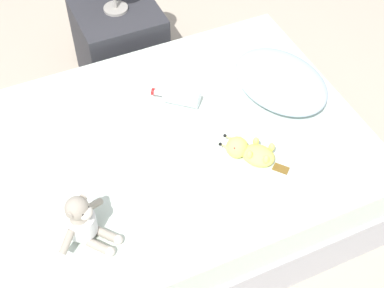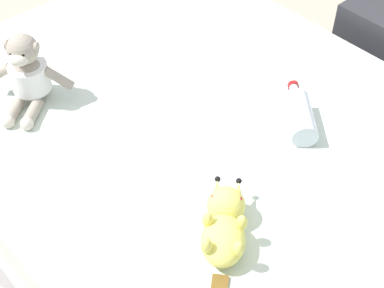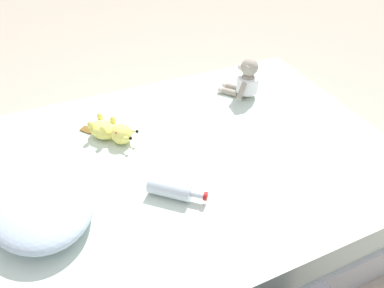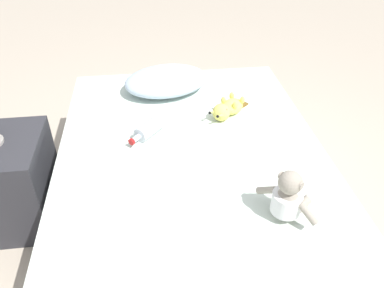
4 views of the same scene
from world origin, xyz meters
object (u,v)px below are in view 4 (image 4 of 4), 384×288
pillow (166,81)px  plush_yellow_creature (228,109)px  bed (192,186)px  glass_bottle (149,129)px  nightstand (4,183)px  plush_monkey (288,198)px

pillow → plush_yellow_creature: (0.33, -0.35, -0.02)m
bed → pillow: size_ratio=3.20×
glass_bottle → nightstand: 0.83m
glass_bottle → bed: bearing=-40.7°
plush_yellow_creature → nightstand: 1.29m
nightstand → plush_monkey: bearing=-24.1°
pillow → nightstand: 1.10m
bed → nightstand: nightstand is taller
plush_monkey → nightstand: (-1.33, 0.60, -0.30)m
pillow → plush_monkey: bearing=-70.2°
nightstand → bed: bearing=-6.9°
bed → plush_yellow_creature: bearing=52.3°
glass_bottle → pillow: bearing=75.4°
bed → glass_bottle: bearing=139.3°
plush_monkey → nightstand: size_ratio=0.49×
bed → pillow: bearing=96.9°
nightstand → plush_yellow_creature: bearing=8.9°
pillow → plush_monkey: plush_monkey is taller
bed → nightstand: bearing=173.1°
pillow → plush_yellow_creature: 0.48m
pillow → nightstand: bearing=-149.4°
pillow → glass_bottle: bearing=-104.6°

